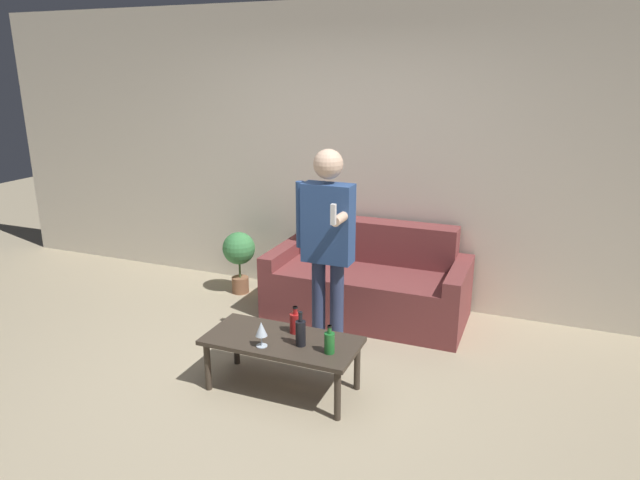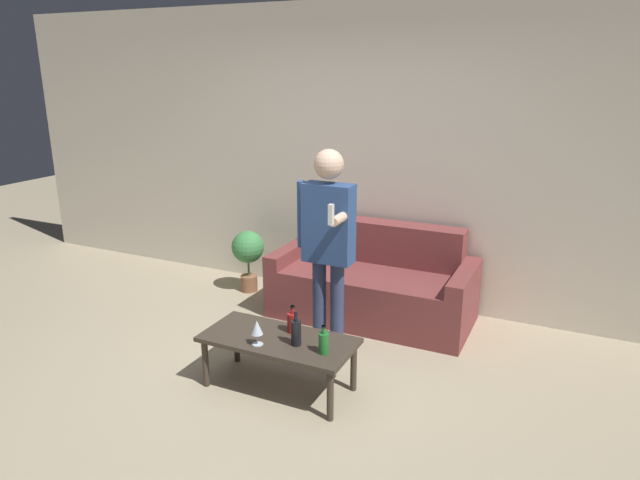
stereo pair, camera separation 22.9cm
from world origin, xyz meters
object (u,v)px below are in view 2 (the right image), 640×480
Objects in this scene: coffee_table at (279,344)px; couch at (374,285)px; person_standing_front at (328,237)px; bottle_orange at (293,322)px.

couch is at bearing 83.36° from coffee_table.
coffee_table is at bearing -101.30° from person_standing_front.
bottle_orange is at bearing -98.68° from person_standing_front.
person_standing_front reaches higher than bottle_orange.
bottle_orange is (0.04, 0.12, 0.12)m from coffee_table.
person_standing_front is (0.07, 0.43, 0.50)m from bottle_orange.
couch is 1.31m from bottle_orange.
couch reaches higher than bottle_orange.
couch is 1.09× the size of person_standing_front.
bottle_orange reaches higher than coffee_table.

